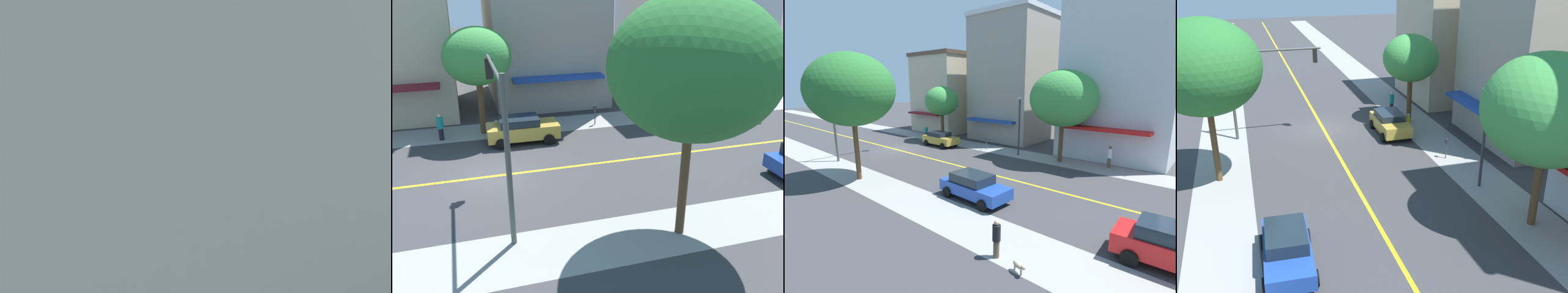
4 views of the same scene
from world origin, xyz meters
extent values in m
plane|color=#38383A|center=(0.00, 0.00, 0.00)|extent=(140.00, 140.00, 0.00)
cube|color=gray|center=(-6.90, 0.00, 0.00)|extent=(3.06, 126.00, 0.01)
cube|color=gray|center=(6.90, 0.00, 0.00)|extent=(3.06, 126.00, 0.01)
cube|color=yellow|center=(0.00, 0.00, 0.00)|extent=(0.20, 126.00, 0.00)
cube|color=beige|center=(-14.33, -5.33, 5.26)|extent=(11.19, 8.05, 10.52)
cube|color=maroon|center=(-8.16, -5.33, 2.81)|extent=(1.14, 6.12, 0.24)
cube|color=#A39989|center=(-14.33, 5.51, 7.21)|extent=(9.69, 8.29, 14.42)
cube|color=#1E429E|center=(-8.91, 5.51, 2.64)|extent=(1.15, 6.30, 0.24)
cylinder|color=brown|center=(-6.82, 15.17, 1.70)|extent=(0.37, 0.37, 3.41)
ellipsoid|color=#3D8E42|center=(-6.82, 15.17, 5.53)|extent=(5.66, 5.66, 4.81)
cylinder|color=brown|center=(7.07, 6.37, 2.07)|extent=(0.33, 0.33, 4.14)
ellipsoid|color=#286B2D|center=(7.07, 6.37, 6.33)|extent=(5.82, 5.82, 4.95)
cylinder|color=brown|center=(-6.53, 0.06, 1.64)|extent=(0.37, 0.37, 3.28)
ellipsoid|color=#3D8E42|center=(-6.53, 0.06, 4.79)|extent=(4.01, 4.01, 3.41)
cylinder|color=yellow|center=(-6.21, 0.83, 0.35)|extent=(0.24, 0.24, 0.69)
sphere|color=#B2B2B7|center=(-6.21, 0.83, 0.76)|extent=(0.22, 0.22, 0.22)
cylinder|color=#B2B2B7|center=(-6.38, 0.83, 0.38)|extent=(0.10, 0.10, 0.10)
cylinder|color=#B2B2B7|center=(-6.04, 0.83, 0.38)|extent=(0.10, 0.10, 0.10)
cylinder|color=#4C4C51|center=(-6.21, 7.25, 0.50)|extent=(0.07, 0.07, 1.01)
cube|color=#2D2D33|center=(-6.21, 7.25, 1.14)|extent=(0.12, 0.18, 0.26)
cylinder|color=#474C47|center=(5.97, 0.23, 3.14)|extent=(0.20, 0.20, 6.28)
cylinder|color=#474C47|center=(2.99, 0.23, 5.87)|extent=(5.97, 0.14, 0.14)
cube|color=black|center=(0.40, 0.23, 5.37)|extent=(0.26, 0.32, 0.90)
sphere|color=red|center=(0.40, 0.23, 5.67)|extent=(0.20, 0.20, 0.20)
sphere|color=yellow|center=(0.40, 0.23, 5.37)|extent=(0.20, 0.20, 0.20)
sphere|color=green|center=(0.40, 0.23, 5.07)|extent=(0.20, 0.20, 0.20)
cylinder|color=#38383D|center=(-6.39, 11.11, 2.63)|extent=(0.16, 0.16, 5.26)
ellipsoid|color=silver|center=(-6.39, 11.11, 5.41)|extent=(0.70, 0.36, 0.24)
cube|color=#B29338|center=(-4.33, 2.19, 0.70)|extent=(1.91, 4.18, 0.77)
cube|color=#19232D|center=(-4.33, 1.99, 1.31)|extent=(1.66, 2.26, 0.44)
cylinder|color=black|center=(-5.24, 3.58, 0.32)|extent=(0.23, 0.64, 0.64)
cylinder|color=black|center=(-3.38, 3.55, 0.32)|extent=(0.23, 0.64, 0.64)
cylinder|color=black|center=(-5.27, 0.84, 0.32)|extent=(0.23, 0.64, 0.64)
cylinder|color=black|center=(-3.42, 0.81, 0.32)|extent=(0.23, 0.64, 0.64)
cube|color=#1E429E|center=(4.33, 15.11, 0.65)|extent=(2.03, 4.42, 0.67)
cube|color=#19232D|center=(4.32, 14.89, 1.26)|extent=(1.72, 2.42, 0.54)
cylinder|color=black|center=(3.48, 16.58, 0.32)|extent=(0.25, 0.65, 0.64)
cylinder|color=black|center=(5.31, 16.50, 0.32)|extent=(0.25, 0.65, 0.64)
cylinder|color=black|center=(3.35, 13.72, 0.32)|extent=(0.25, 0.65, 0.64)
cylinder|color=black|center=(5.18, 13.64, 0.32)|extent=(0.25, 0.65, 0.64)
cylinder|color=black|center=(-6.01, -2.43, 0.37)|extent=(0.29, 0.29, 0.74)
cylinder|color=teal|center=(-6.01, -2.43, 1.07)|extent=(0.38, 0.38, 0.67)
sphere|color=beige|center=(-6.01, -2.43, 1.52)|extent=(0.21, 0.21, 0.21)
camera|label=1|loc=(-20.17, -12.52, 8.84)|focal=42.26mm
camera|label=2|loc=(19.50, -1.07, 9.08)|focal=39.37mm
camera|label=3|loc=(15.98, 25.64, 6.65)|focal=25.88mm
camera|label=4|loc=(5.37, 30.29, 11.31)|focal=41.50mm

